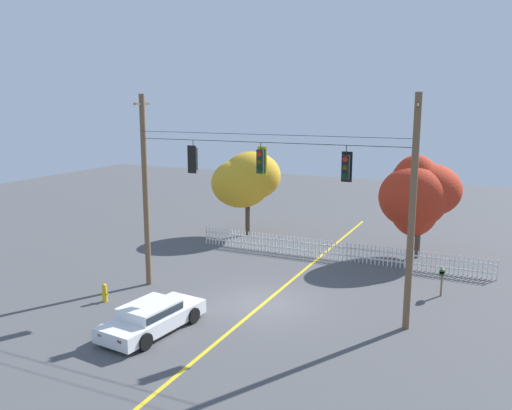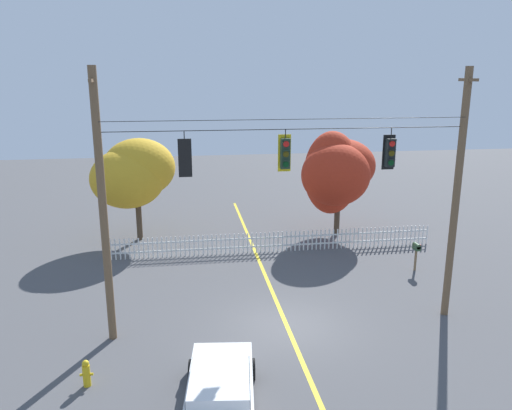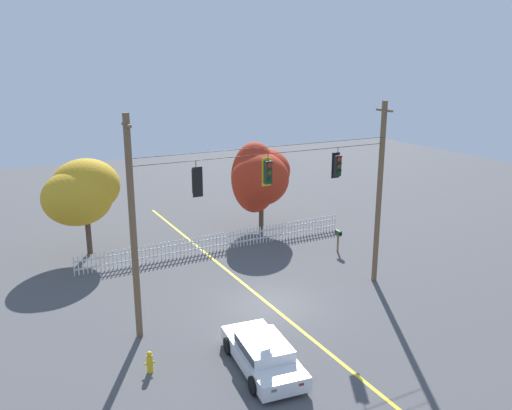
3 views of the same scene
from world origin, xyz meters
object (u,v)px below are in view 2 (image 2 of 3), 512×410
traffic_signal_northbound_secondary (285,153)px  roadside_mailbox (416,248)px  parked_car (220,391)px  traffic_signal_northbound_primary (390,153)px  traffic_signal_westbound_side (185,157)px  autumn_maple_mid (336,171)px  autumn_maple_near_fence (133,173)px  fire_hydrant (86,373)px

traffic_signal_northbound_secondary → roadside_mailbox: (7.11, 4.29, -5.20)m
traffic_signal_northbound_secondary → parked_car: traffic_signal_northbound_secondary is taller
traffic_signal_northbound_secondary → roadside_mailbox: traffic_signal_northbound_secondary is taller
traffic_signal_northbound_primary → roadside_mailbox: bearing=51.1°
traffic_signal_westbound_side → roadside_mailbox: (10.40, 4.31, -5.15)m
traffic_signal_northbound_secondary → autumn_maple_mid: 11.75m
traffic_signal_northbound_primary → parked_car: (-6.25, -4.42, -5.62)m
traffic_signal_northbound_primary → roadside_mailbox: size_ratio=1.10×
traffic_signal_westbound_side → autumn_maple_mid: (8.34, 10.28, -2.62)m
traffic_signal_northbound_primary → autumn_maple_near_fence: (-9.65, 10.88, -2.53)m
traffic_signal_northbound_primary → autumn_maple_mid: size_ratio=0.25×
parked_car → autumn_maple_near_fence: bearing=102.5°
fire_hydrant → roadside_mailbox: roadside_mailbox is taller
parked_car → traffic_signal_westbound_side: bearing=98.9°
autumn_maple_near_fence → traffic_signal_northbound_secondary: bearing=-61.1°
traffic_signal_northbound_secondary → autumn_maple_mid: size_ratio=0.24×
traffic_signal_westbound_side → traffic_signal_northbound_secondary: bearing=0.3°
autumn_maple_mid → parked_car: bearing=-117.5°
fire_hydrant → parked_car: bearing=-24.1°
traffic_signal_westbound_side → traffic_signal_northbound_secondary: same height
fire_hydrant → autumn_maple_near_fence: bearing=88.5°
traffic_signal_northbound_primary → roadside_mailbox: (3.46, 4.29, -5.15)m
traffic_signal_northbound_secondary → traffic_signal_northbound_primary: size_ratio=0.98×
autumn_maple_near_fence → autumn_maple_mid: 11.07m
autumn_maple_mid → fire_hydrant: (-11.41, -13.00, -3.20)m
traffic_signal_westbound_side → autumn_maple_mid: 13.50m
traffic_signal_westbound_side → fire_hydrant: traffic_signal_westbound_side is taller
traffic_signal_northbound_secondary → autumn_maple_near_fence: 12.69m
traffic_signal_northbound_secondary → roadside_mailbox: size_ratio=1.08×
autumn_maple_near_fence → fire_hydrant: autumn_maple_near_fence is taller
fire_hydrant → autumn_maple_mid: bearing=48.7°
autumn_maple_near_fence → traffic_signal_westbound_side: bearing=-76.0°
traffic_signal_northbound_secondary → fire_hydrant: traffic_signal_northbound_secondary is taller
autumn_maple_mid → parked_car: 16.83m
traffic_signal_westbound_side → parked_car: traffic_signal_westbound_side is taller
traffic_signal_northbound_primary → parked_car: bearing=-144.8°
fire_hydrant → roadside_mailbox: bearing=27.5°
traffic_signal_northbound_secondary → roadside_mailbox: bearing=31.1°
roadside_mailbox → traffic_signal_northbound_secondary: bearing=-148.9°
traffic_signal_northbound_secondary → autumn_maple_near_fence: (-6.00, 10.88, -2.58)m
traffic_signal_westbound_side → autumn_maple_mid: bearing=51.0°
traffic_signal_northbound_secondary → traffic_signal_northbound_primary: same height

